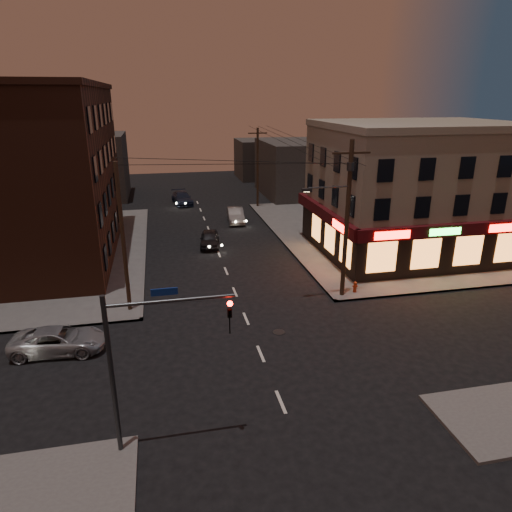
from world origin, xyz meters
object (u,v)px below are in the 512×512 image
object	(u,v)px
sedan_mid	(235,215)
fire_hydrant	(355,286)
suv_cross	(59,340)
sedan_far	(182,198)
sedan_near	(210,239)

from	to	relation	value
sedan_mid	fire_hydrant	world-z (taller)	sedan_mid
suv_cross	sedan_far	size ratio (longest dim) A/B	0.93
suv_cross	fire_hydrant	distance (m)	18.31
sedan_mid	fire_hydrant	distance (m)	20.40
suv_cross	sedan_mid	size ratio (longest dim) A/B	1.04
fire_hydrant	sedan_mid	bearing A→B (deg)	103.35
suv_cross	sedan_near	distance (m)	18.55
suv_cross	sedan_far	xyz separation A→B (m)	(8.28, 33.14, 0.08)
sedan_far	fire_hydrant	size ratio (longest dim) A/B	6.68
sedan_far	fire_hydrant	xyz separation A→B (m)	(9.67, -29.55, -0.17)
sedan_near	fire_hydrant	xyz separation A→B (m)	(8.30, -12.25, -0.13)
sedan_near	sedan_mid	world-z (taller)	sedan_mid
suv_cross	sedan_near	size ratio (longest dim) A/B	1.16
sedan_near	sedan_far	xyz separation A→B (m)	(-1.37, 17.30, 0.04)
sedan_mid	fire_hydrant	xyz separation A→B (m)	(4.71, -19.84, -0.18)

